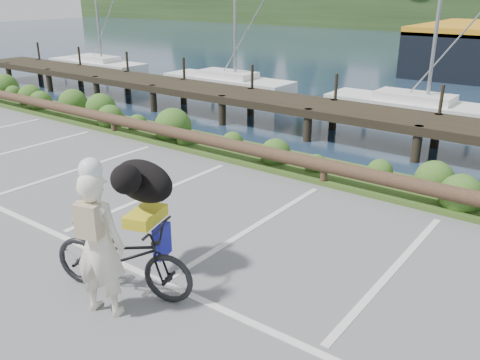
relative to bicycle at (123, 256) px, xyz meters
The scene contains 6 objects.
ground 1.08m from the bicycle, 72.90° to the left, with size 72.00×72.00×0.00m, color #5E5D60.
vegetation_strip 6.20m from the bicycle, 87.50° to the left, with size 34.00×1.60×0.10m, color #3D5B21.
log_rail 5.51m from the bicycle, 87.18° to the left, with size 32.00×0.30×0.60m, color #443021, non-canonical shape.
bicycle is the anchor object (origin of this frame).
cyclist 0.67m from the bicycle, 72.64° to the right, with size 0.73×0.48×2.01m, color #EFE4CA.
dog 1.12m from the bicycle, 107.36° to the left, with size 1.08×0.53×0.63m, color black.
Camera 1 is at (4.80, -4.91, 4.09)m, focal length 38.00 mm.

